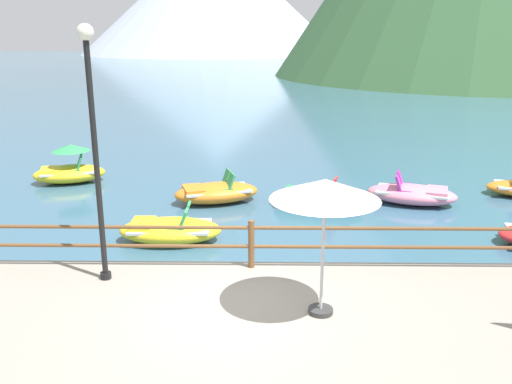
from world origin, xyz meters
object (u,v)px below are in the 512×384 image
object	(u,v)px
lamp_post	(94,134)
pedal_boat_0	(317,198)
pedal_boat_5	(216,192)
pedal_boat_7	(412,194)
pedal_boat_6	(69,170)
beach_umbrella	(325,191)
pedal_boat_4	(170,230)

from	to	relation	value
lamp_post	pedal_boat_0	size ratio (longest dim) A/B	1.58
pedal_boat_5	pedal_boat_7	bearing A→B (deg)	-0.14
pedal_boat_7	lamp_post	bearing A→B (deg)	-140.27
pedal_boat_6	pedal_boat_7	size ratio (longest dim) A/B	0.91
beach_umbrella	pedal_boat_6	size ratio (longest dim) A/B	0.88
pedal_boat_4	pedal_boat_7	xyz separation A→B (m)	(6.50, 3.07, 0.00)
pedal_boat_4	pedal_boat_5	world-z (taller)	pedal_boat_5
lamp_post	pedal_boat_6	distance (m)	9.23
pedal_boat_0	pedal_boat_7	bearing A→B (deg)	8.92
lamp_post	pedal_boat_4	size ratio (longest dim) A/B	1.86
lamp_post	pedal_boat_4	xyz separation A→B (m)	(0.69, 2.90, -2.80)
lamp_post	beach_umbrella	distance (m)	4.07
pedal_boat_5	pedal_boat_7	world-z (taller)	pedal_boat_5
pedal_boat_0	pedal_boat_5	size ratio (longest dim) A/B	1.05
pedal_boat_4	pedal_boat_6	xyz separation A→B (m)	(-4.19, 5.22, 0.14)
lamp_post	pedal_boat_5	bearing A→B (deg)	75.77
pedal_boat_4	pedal_boat_6	size ratio (longest dim) A/B	0.95
lamp_post	pedal_boat_7	xyz separation A→B (m)	(7.19, 5.97, -2.80)
pedal_boat_0	pedal_boat_4	size ratio (longest dim) A/B	1.18
beach_umbrella	pedal_boat_4	distance (m)	5.61
beach_umbrella	pedal_boat_5	bearing A→B (deg)	107.79
lamp_post	pedal_boat_0	world-z (taller)	lamp_post
pedal_boat_0	pedal_boat_6	world-z (taller)	pedal_boat_6
pedal_boat_4	pedal_boat_5	bearing A→B (deg)	74.96
pedal_boat_7	pedal_boat_4	bearing A→B (deg)	-154.68
beach_umbrella	pedal_boat_4	size ratio (longest dim) A/B	0.92
lamp_post	beach_umbrella	size ratio (longest dim) A/B	2.01
pedal_boat_4	pedal_boat_6	world-z (taller)	pedal_boat_6
lamp_post	pedal_boat_6	size ratio (longest dim) A/B	1.76
beach_umbrella	pedal_boat_0	distance (m)	7.12
pedal_boat_4	pedal_boat_6	bearing A→B (deg)	128.75
beach_umbrella	pedal_boat_7	distance (m)	8.23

